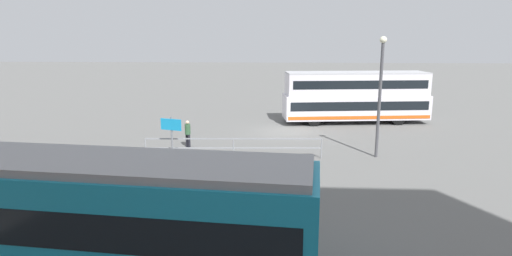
{
  "coord_description": "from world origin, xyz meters",
  "views": [
    {
      "loc": [
        0.54,
        27.52,
        6.18
      ],
      "look_at": [
        1.7,
        6.72,
        1.65
      ],
      "focal_mm": 29.04,
      "sensor_mm": 36.0,
      "label": 1
    }
  ],
  "objects_px": {
    "pedestrian_near_railing": "(188,132)",
    "info_sign": "(171,131)",
    "tram_yellow": "(20,213)",
    "double_decker_bus": "(355,97)",
    "street_lamp": "(380,87)"
  },
  "relations": [
    {
      "from": "pedestrian_near_railing",
      "to": "street_lamp",
      "type": "relative_size",
      "value": 0.25
    },
    {
      "from": "street_lamp",
      "to": "info_sign",
      "type": "bearing_deg",
      "value": 8.16
    },
    {
      "from": "double_decker_bus",
      "to": "street_lamp",
      "type": "height_order",
      "value": "street_lamp"
    },
    {
      "from": "double_decker_bus",
      "to": "tram_yellow",
      "type": "distance_m",
      "value": 24.38
    },
    {
      "from": "street_lamp",
      "to": "pedestrian_near_railing",
      "type": "bearing_deg",
      "value": -7.7
    },
    {
      "from": "tram_yellow",
      "to": "pedestrian_near_railing",
      "type": "distance_m",
      "value": 13.26
    },
    {
      "from": "pedestrian_near_railing",
      "to": "street_lamp",
      "type": "xyz_separation_m",
      "value": [
        -10.41,
        1.41,
        2.81
      ]
    },
    {
      "from": "double_decker_bus",
      "to": "tram_yellow",
      "type": "bearing_deg",
      "value": 59.44
    },
    {
      "from": "info_sign",
      "to": "street_lamp",
      "type": "relative_size",
      "value": 0.37
    },
    {
      "from": "tram_yellow",
      "to": "double_decker_bus",
      "type": "bearing_deg",
      "value": -120.56
    },
    {
      "from": "double_decker_bus",
      "to": "pedestrian_near_railing",
      "type": "height_order",
      "value": "double_decker_bus"
    },
    {
      "from": "pedestrian_near_railing",
      "to": "info_sign",
      "type": "relative_size",
      "value": 0.67
    },
    {
      "from": "tram_yellow",
      "to": "info_sign",
      "type": "relative_size",
      "value": 6.68
    },
    {
      "from": "tram_yellow",
      "to": "pedestrian_near_railing",
      "type": "xyz_separation_m",
      "value": [
        -1.53,
        -13.15,
        -0.81
      ]
    },
    {
      "from": "pedestrian_near_railing",
      "to": "tram_yellow",
      "type": "bearing_deg",
      "value": 83.38
    }
  ]
}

